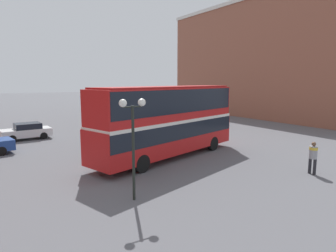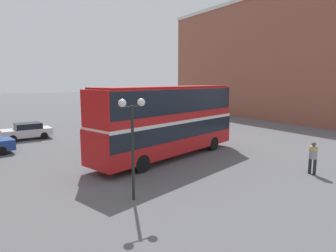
{
  "view_description": "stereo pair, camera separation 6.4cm",
  "coord_description": "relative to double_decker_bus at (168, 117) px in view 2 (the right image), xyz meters",
  "views": [
    {
      "loc": [
        -8.88,
        -16.51,
        5.01
      ],
      "look_at": [
        1.21,
        -0.14,
        2.1
      ],
      "focal_mm": 32.0,
      "sensor_mm": 36.0,
      "label": 1
    },
    {
      "loc": [
        -8.83,
        -16.55,
        5.01
      ],
      "look_at": [
        1.21,
        -0.14,
        2.1
      ],
      "focal_mm": 32.0,
      "sensor_mm": 36.0,
      "label": 2
    }
  ],
  "objects": [
    {
      "name": "parked_car_kerb_far",
      "position": [
        -7.15,
        11.72,
        -1.95
      ],
      "size": [
        4.06,
        2.14,
        1.4
      ],
      "rotation": [
        0.0,
        0.0,
        3.21
      ],
      "color": "silver",
      "rests_on": "ground_plane"
    },
    {
      "name": "double_decker_bus",
      "position": [
        0.0,
        0.0,
        0.0
      ],
      "size": [
        11.65,
        5.69,
        4.66
      ],
      "rotation": [
        0.0,
        0.0,
        0.29
      ],
      "color": "red",
      "rests_on": "ground_plane"
    },
    {
      "name": "pedestrian_foreground",
      "position": [
        4.78,
        -7.14,
        -1.57
      ],
      "size": [
        0.46,
        0.46,
        1.78
      ],
      "rotation": [
        0.0,
        0.0,
        3.21
      ],
      "color": "#232328",
      "rests_on": "ground_plane"
    },
    {
      "name": "street_lamp_twin_globe",
      "position": [
        -4.96,
        -5.31,
        0.53
      ],
      "size": [
        1.17,
        0.33,
        4.29
      ],
      "color": "black",
      "rests_on": "ground_plane"
    },
    {
      "name": "building_row_right",
      "position": [
        26.21,
        13.14,
        5.35
      ],
      "size": [
        12.29,
        33.18,
        16.01
      ],
      "color": "#935642",
      "rests_on": "ground_plane"
    },
    {
      "name": "ground_plane",
      "position": [
        -1.21,
        0.14,
        -2.66
      ],
      "size": [
        240.0,
        240.0,
        0.0
      ],
      "primitive_type": "plane",
      "color": "#5B5B60"
    }
  ]
}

